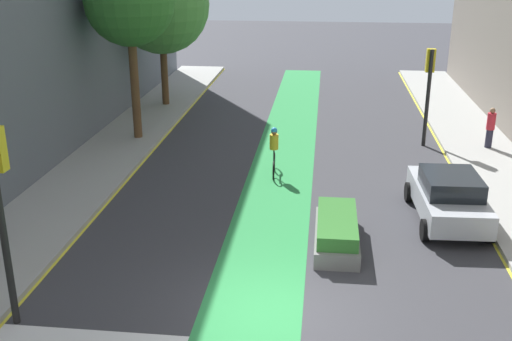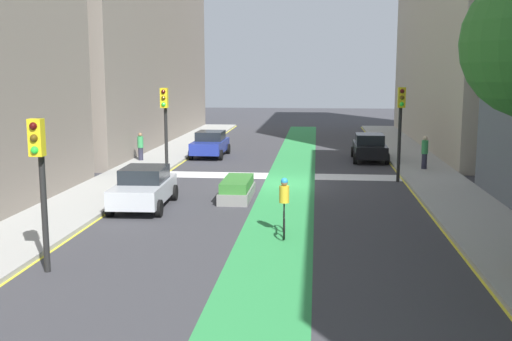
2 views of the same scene
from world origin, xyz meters
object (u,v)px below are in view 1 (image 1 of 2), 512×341
object	(u,v)px
cyclist_in_lane	(274,150)
pedestrian_sidewalk_right_a	(490,127)
street_tree_near	(129,2)
street_tree_far	(161,5)
car_silver_right_far	(448,196)
median_planter	(337,231)
traffic_signal_near_left	(0,190)
traffic_signal_far_right	(429,79)

from	to	relation	value
cyclist_in_lane	pedestrian_sidewalk_right_a	distance (m)	9.42
street_tree_near	street_tree_far	bearing A→B (deg)	92.93
car_silver_right_far	cyclist_in_lane	distance (m)	6.58
cyclist_in_lane	car_silver_right_far	bearing A→B (deg)	-31.30
street_tree_near	median_planter	distance (m)	13.65
traffic_signal_near_left	pedestrian_sidewalk_right_a	xyz separation A→B (m)	(13.50, 13.93, -2.14)
car_silver_right_far	street_tree_near	size ratio (longest dim) A/B	0.56
traffic_signal_far_right	median_planter	distance (m)	10.87
traffic_signal_near_left	median_planter	world-z (taller)	traffic_signal_near_left
car_silver_right_far	median_planter	distance (m)	3.94
traffic_signal_near_left	median_planter	distance (m)	8.95
median_planter	cyclist_in_lane	bearing A→B (deg)	112.49
traffic_signal_near_left	median_planter	xyz separation A→B (m)	(7.17, 4.60, -2.74)
traffic_signal_far_right	car_silver_right_far	distance (m)	8.16
cyclist_in_lane	median_planter	distance (m)	5.89
car_silver_right_far	cyclist_in_lane	xyz separation A→B (m)	(-5.62, 3.42, 0.17)
car_silver_right_far	street_tree_far	world-z (taller)	street_tree_far
cyclist_in_lane	street_tree_far	world-z (taller)	street_tree_far
traffic_signal_far_right	traffic_signal_near_left	bearing A→B (deg)	-127.08
pedestrian_sidewalk_right_a	median_planter	bearing A→B (deg)	-124.12
cyclist_in_lane	median_planter	world-z (taller)	cyclist_in_lane
car_silver_right_far	median_planter	xyz separation A→B (m)	(-3.37, -2.00, -0.40)
street_tree_far	car_silver_right_far	bearing A→B (deg)	-47.37
traffic_signal_near_left	street_tree_near	xyz separation A→B (m)	(-1.33, 13.77, 2.73)
car_silver_right_far	median_planter	size ratio (longest dim) A/B	1.35
median_planter	traffic_signal_near_left	bearing A→B (deg)	-147.35
car_silver_right_far	street_tree_near	distance (m)	14.78
cyclist_in_lane	street_tree_far	bearing A→B (deg)	123.78
traffic_signal_far_right	median_planter	size ratio (longest dim) A/B	1.28
pedestrian_sidewalk_right_a	street_tree_near	distance (m)	15.61
cyclist_in_lane	street_tree_far	xyz separation A→B (m)	(-6.58, 9.83, 4.25)
cyclist_in_lane	street_tree_near	world-z (taller)	street_tree_near
street_tree_near	median_planter	bearing A→B (deg)	-47.15
traffic_signal_far_right	street_tree_near	bearing A→B (deg)	-176.65
median_planter	car_silver_right_far	bearing A→B (deg)	30.68
traffic_signal_near_left	traffic_signal_far_right	world-z (taller)	traffic_signal_near_left
cyclist_in_lane	traffic_signal_near_left	bearing A→B (deg)	-116.22
street_tree_near	street_tree_far	xyz separation A→B (m)	(-0.31, 6.07, -0.65)
traffic_signal_far_right	pedestrian_sidewalk_right_a	bearing A→B (deg)	-12.41
cyclist_in_lane	pedestrian_sidewalk_right_a	xyz separation A→B (m)	(8.57, 3.91, 0.03)
pedestrian_sidewalk_right_a	traffic_signal_near_left	bearing A→B (deg)	-134.10
traffic_signal_far_right	car_silver_right_far	size ratio (longest dim) A/B	0.95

